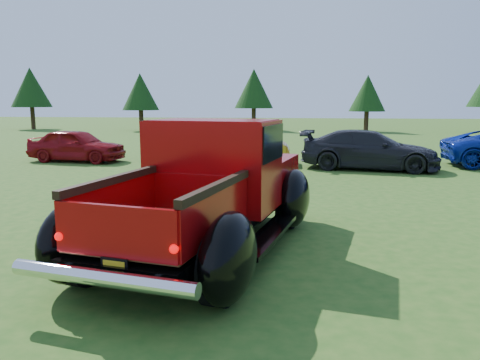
% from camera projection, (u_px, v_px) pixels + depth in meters
% --- Properties ---
extents(ground, '(120.00, 120.00, 0.00)m').
position_uv_depth(ground, '(255.00, 236.00, 8.30)').
color(ground, '#265217').
rests_on(ground, ground).
extents(tree_far_west, '(3.33, 3.33, 5.20)m').
position_uv_depth(tree_far_west, '(31.00, 88.00, 39.77)').
color(tree_far_west, '#332114').
rests_on(tree_far_west, ground).
extents(tree_west, '(2.94, 2.94, 4.60)m').
position_uv_depth(tree_west, '(140.00, 92.00, 37.63)').
color(tree_west, '#332114').
rests_on(tree_west, ground).
extents(tree_mid_left, '(3.20, 3.20, 5.00)m').
position_uv_depth(tree_mid_left, '(254.00, 89.00, 38.44)').
color(tree_mid_left, '#332114').
rests_on(tree_mid_left, ground).
extents(tree_mid_right, '(2.82, 2.82, 4.40)m').
position_uv_depth(tree_mid_right, '(367.00, 93.00, 36.43)').
color(tree_mid_right, '#332114').
rests_on(tree_mid_right, ground).
extents(pickup_truck, '(3.50, 5.87, 2.07)m').
position_uv_depth(pickup_truck, '(214.00, 186.00, 7.72)').
color(pickup_truck, black).
rests_on(pickup_truck, ground).
extents(show_car_red, '(3.94, 1.94, 1.29)m').
position_uv_depth(show_car_red, '(77.00, 145.00, 18.46)').
color(show_car_red, maroon).
rests_on(show_car_red, ground).
extents(show_car_yellow, '(4.18, 1.52, 1.37)m').
position_uv_depth(show_car_yellow, '(235.00, 146.00, 17.87)').
color(show_car_yellow, gold).
rests_on(show_car_yellow, ground).
extents(show_car_grey, '(4.97, 2.67, 1.37)m').
position_uv_depth(show_car_grey, '(369.00, 150.00, 16.37)').
color(show_car_grey, black).
rests_on(show_car_grey, ground).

